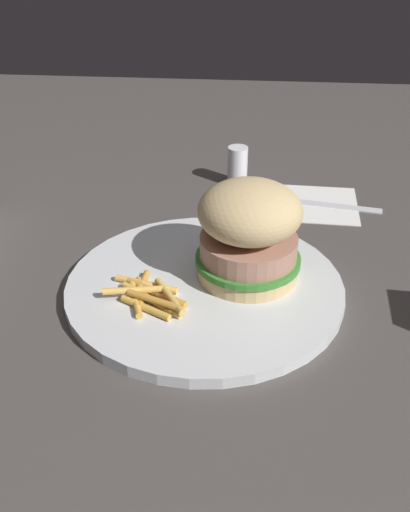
% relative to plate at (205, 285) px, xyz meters
% --- Properties ---
extents(ground_plane, '(1.60, 1.60, 0.00)m').
position_rel_plate_xyz_m(ground_plane, '(-0.02, -0.00, -0.01)').
color(ground_plane, '#47423F').
extents(plate, '(0.29, 0.29, 0.01)m').
position_rel_plate_xyz_m(plate, '(0.00, 0.00, 0.00)').
color(plate, silver).
rests_on(plate, ground_plane).
extents(sandwich, '(0.11, 0.11, 0.11)m').
position_rel_plate_xyz_m(sandwich, '(0.04, 0.02, 0.06)').
color(sandwich, tan).
rests_on(sandwich, plate).
extents(fries_pile, '(0.09, 0.08, 0.01)m').
position_rel_plate_xyz_m(fries_pile, '(-0.05, -0.04, 0.01)').
color(fries_pile, gold).
rests_on(fries_pile, plate).
extents(napkin, '(0.11, 0.11, 0.00)m').
position_rel_plate_xyz_m(napkin, '(0.13, 0.21, -0.01)').
color(napkin, white).
rests_on(napkin, ground_plane).
extents(fork, '(0.17, 0.05, 0.00)m').
position_rel_plate_xyz_m(fork, '(0.13, 0.21, -0.00)').
color(fork, silver).
rests_on(fork, napkin).
extents(salt_shaker, '(0.03, 0.03, 0.06)m').
position_rel_plate_xyz_m(salt_shaker, '(0.02, 0.27, 0.02)').
color(salt_shaker, white).
rests_on(salt_shaker, ground_plane).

